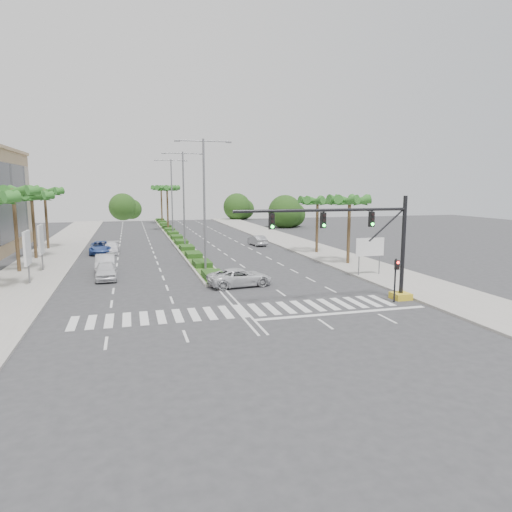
{
  "coord_description": "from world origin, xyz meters",
  "views": [
    {
      "loc": [
        -6.61,
        -27.26,
        7.84
      ],
      "look_at": [
        1.83,
        3.09,
        3.0
      ],
      "focal_mm": 32.0,
      "sensor_mm": 36.0,
      "label": 1
    }
  ],
  "objects_px": {
    "car_parked_a": "(106,271)",
    "car_right": "(257,240)",
    "car_parked_c": "(100,247)",
    "car_parked_b": "(105,263)",
    "car_parked_d": "(111,248)",
    "car_crossing": "(240,277)"
  },
  "relations": [
    {
      "from": "car_parked_a",
      "to": "car_parked_b",
      "type": "bearing_deg",
      "value": 91.24
    },
    {
      "from": "car_crossing",
      "to": "car_parked_a",
      "type": "bearing_deg",
      "value": 53.98
    },
    {
      "from": "car_parked_d",
      "to": "car_parked_b",
      "type": "bearing_deg",
      "value": -87.78
    },
    {
      "from": "car_parked_a",
      "to": "car_parked_c",
      "type": "relative_size",
      "value": 0.85
    },
    {
      "from": "car_parked_c",
      "to": "car_parked_b",
      "type": "bearing_deg",
      "value": -86.38
    },
    {
      "from": "car_parked_b",
      "to": "car_right",
      "type": "height_order",
      "value": "car_parked_b"
    },
    {
      "from": "car_parked_c",
      "to": "car_parked_d",
      "type": "bearing_deg",
      "value": -9.33
    },
    {
      "from": "car_right",
      "to": "car_parked_d",
      "type": "bearing_deg",
      "value": 2.11
    },
    {
      "from": "car_crossing",
      "to": "car_parked_c",
      "type": "bearing_deg",
      "value": 20.86
    },
    {
      "from": "car_parked_a",
      "to": "car_parked_d",
      "type": "bearing_deg",
      "value": 88.33
    },
    {
      "from": "car_parked_b",
      "to": "car_parked_d",
      "type": "distance_m",
      "value": 12.19
    },
    {
      "from": "car_parked_b",
      "to": "car_parked_d",
      "type": "height_order",
      "value": "car_parked_b"
    },
    {
      "from": "car_parked_a",
      "to": "car_parked_d",
      "type": "height_order",
      "value": "car_parked_a"
    },
    {
      "from": "car_parked_b",
      "to": "car_crossing",
      "type": "height_order",
      "value": "car_parked_b"
    },
    {
      "from": "car_parked_b",
      "to": "car_crossing",
      "type": "relative_size",
      "value": 0.95
    },
    {
      "from": "car_parked_a",
      "to": "car_right",
      "type": "distance_m",
      "value": 25.91
    },
    {
      "from": "car_parked_c",
      "to": "car_crossing",
      "type": "bearing_deg",
      "value": -63.06
    },
    {
      "from": "car_parked_b",
      "to": "car_parked_c",
      "type": "bearing_deg",
      "value": 93.94
    },
    {
      "from": "car_parked_a",
      "to": "car_right",
      "type": "height_order",
      "value": "car_parked_a"
    },
    {
      "from": "car_parked_b",
      "to": "car_parked_d",
      "type": "bearing_deg",
      "value": 88.39
    },
    {
      "from": "car_parked_c",
      "to": "car_right",
      "type": "height_order",
      "value": "car_parked_c"
    },
    {
      "from": "car_parked_a",
      "to": "car_parked_b",
      "type": "xyz_separation_m",
      "value": [
        -0.21,
        3.58,
        0.05
      ]
    }
  ]
}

